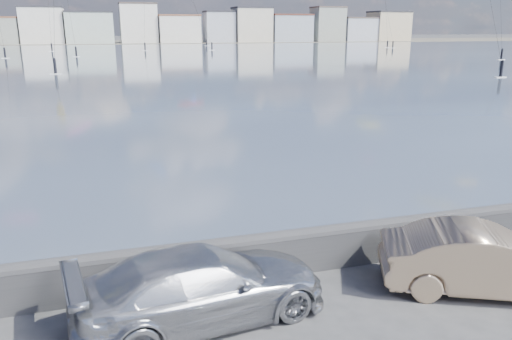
# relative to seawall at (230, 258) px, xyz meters

# --- Properties ---
(bay_water) EXTENTS (500.00, 177.00, 0.00)m
(bay_water) POSITION_rel_seawall_xyz_m (0.00, 88.80, -0.58)
(bay_water) COLOR #3C4659
(bay_water) RESTS_ON ground
(far_shore_strip) EXTENTS (500.00, 60.00, 0.00)m
(far_shore_strip) POSITION_rel_seawall_xyz_m (0.00, 197.30, -0.57)
(far_shore_strip) COLOR #4C473D
(far_shore_strip) RESTS_ON ground
(seawall) EXTENTS (400.00, 0.36, 1.08)m
(seawall) POSITION_rel_seawall_xyz_m (0.00, 0.00, 0.00)
(seawall) COLOR #28282B
(seawall) RESTS_ON ground
(far_buildings) EXTENTS (240.79, 13.26, 14.60)m
(far_buildings) POSITION_rel_seawall_xyz_m (1.31, 183.30, 5.44)
(far_buildings) COLOR gray
(far_buildings) RESTS_ON ground
(car_silver) EXTENTS (5.25, 2.73, 1.46)m
(car_silver) POSITION_rel_seawall_xyz_m (-0.89, -1.32, 0.15)
(car_silver) COLOR #AFB1B6
(car_silver) RESTS_ON ground
(car_champagne) EXTENTS (4.63, 3.21, 1.45)m
(car_champagne) POSITION_rel_seawall_xyz_m (5.20, -2.01, 0.14)
(car_champagne) COLOR tan
(car_champagne) RESTS_ON ground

